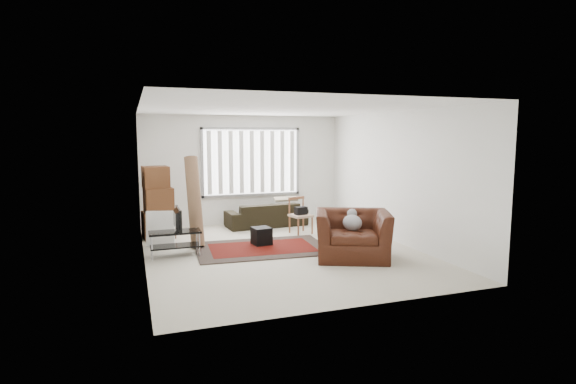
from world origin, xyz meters
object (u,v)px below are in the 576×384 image
tv_stand (175,238)px  sofa (266,211)px  side_chair (300,214)px  moving_boxes (158,205)px  armchair (352,231)px

tv_stand → sofa: sofa is taller
tv_stand → side_chair: bearing=20.3°
moving_boxes → armchair: moving_boxes is taller
tv_stand → moving_boxes: 1.72m
armchair → moving_boxes: bearing=161.9°
sofa → armchair: size_ratio=1.18×
moving_boxes → side_chair: size_ratio=1.90×
tv_stand → sofa: 3.18m
moving_boxes → armchair: size_ratio=0.94×
moving_boxes → sofa: bearing=10.0°
sofa → side_chair: (0.49, -1.06, 0.08)m
tv_stand → armchair: size_ratio=0.56×
moving_boxes → sofa: (2.57, 0.45, -0.35)m
tv_stand → armchair: bearing=-21.4°
sofa → side_chair: bearing=111.0°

